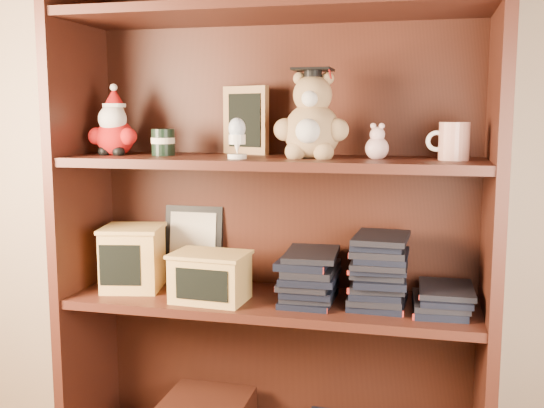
{
  "coord_description": "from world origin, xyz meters",
  "views": [
    {
      "loc": [
        0.42,
        -0.39,
        1.07
      ],
      "look_at": [
        0.01,
        1.3,
        0.82
      ],
      "focal_mm": 42.0,
      "sensor_mm": 36.0,
      "label": 1
    }
  ],
  "objects_px": {
    "bookcase": "(275,216)",
    "treats_box": "(133,257)",
    "grad_teddy_bear": "(312,123)",
    "teacher_mug": "(453,141)"
  },
  "relations": [
    {
      "from": "bookcase",
      "to": "treats_box",
      "type": "bearing_deg",
      "value": -173.08
    },
    {
      "from": "treats_box",
      "to": "grad_teddy_bear",
      "type": "bearing_deg",
      "value": -0.71
    },
    {
      "from": "bookcase",
      "to": "teacher_mug",
      "type": "relative_size",
      "value": 14.52
    },
    {
      "from": "teacher_mug",
      "to": "treats_box",
      "type": "distance_m",
      "value": 0.97
    },
    {
      "from": "bookcase",
      "to": "grad_teddy_bear",
      "type": "bearing_deg",
      "value": -26.86
    },
    {
      "from": "teacher_mug",
      "to": "bookcase",
      "type": "bearing_deg",
      "value": 174.0
    },
    {
      "from": "grad_teddy_bear",
      "to": "treats_box",
      "type": "distance_m",
      "value": 0.67
    },
    {
      "from": "bookcase",
      "to": "treats_box",
      "type": "xyz_separation_m",
      "value": [
        -0.42,
        -0.05,
        -0.13
      ]
    },
    {
      "from": "bookcase",
      "to": "treats_box",
      "type": "distance_m",
      "value": 0.45
    },
    {
      "from": "teacher_mug",
      "to": "treats_box",
      "type": "bearing_deg",
      "value": -179.95
    }
  ]
}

